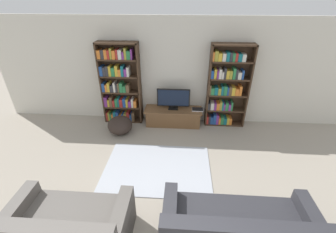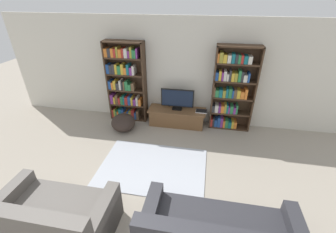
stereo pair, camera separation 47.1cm
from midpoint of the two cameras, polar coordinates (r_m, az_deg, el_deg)
The scene contains 10 objects.
wall_back at distance 5.64m, azimuth -1.92°, elevation 11.14°, with size 8.80×0.06×2.60m.
bookshelf_left at distance 5.83m, azimuth -14.49°, elevation 7.72°, with size 0.98×0.30×2.05m.
bookshelf_right at distance 5.60m, azimuth 12.17°, elevation 7.20°, with size 0.98×0.30×2.05m.
tv_stand at distance 5.79m, azimuth -1.01°, elevation -0.07°, with size 1.45×0.49×0.43m.
television at distance 5.58m, azimuth -1.04°, elevation 4.52°, with size 0.82×0.16×0.54m.
laptop at distance 5.66m, azimuth 5.17°, elevation 1.72°, with size 0.28×0.20×0.03m.
area_rug at distance 4.55m, azimuth -5.76°, elevation -13.02°, with size 2.07×1.46×0.02m.
couch_left_sectional at distance 3.65m, azimuth -27.98°, elevation -24.61°, with size 1.59×0.97×0.92m.
couch_right_sofa at distance 3.36m, azimuth 13.26°, elevation -27.14°, with size 1.99×0.92×0.92m.
beanbag_ottoman at distance 5.60m, azimuth -14.44°, elevation -2.24°, with size 0.59×0.59×0.43m, color #2D231E.
Camera 1 is at (0.32, -1.12, 3.07)m, focal length 24.00 mm.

